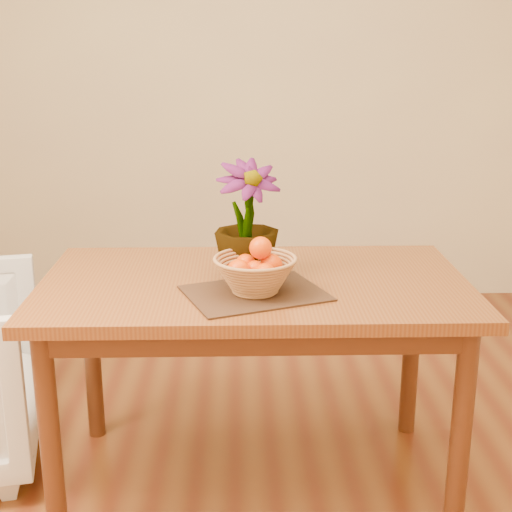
{
  "coord_description": "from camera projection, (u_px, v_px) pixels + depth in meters",
  "views": [
    {
      "loc": [
        -0.05,
        -1.92,
        1.49
      ],
      "look_at": [
        0.0,
        0.19,
        0.86
      ],
      "focal_mm": 50.0,
      "sensor_mm": 36.0,
      "label": 1
    }
  ],
  "objects": [
    {
      "name": "potted_plant",
      "position": [
        247.0,
        220.0,
        2.32
      ],
      "size": [
        0.27,
        0.27,
        0.39
      ],
      "primitive_type": "imported",
      "rotation": [
        0.0,
        0.0,
        0.33
      ],
      "color": "#134313",
      "rests_on": "table"
    },
    {
      "name": "wicker_basket",
      "position": [
        255.0,
        276.0,
        2.19
      ],
      "size": [
        0.26,
        0.26,
        0.11
      ],
      "color": "#A57245",
      "rests_on": "placemat"
    },
    {
      "name": "orange_pile",
      "position": [
        256.0,
        264.0,
        2.18
      ],
      "size": [
        0.17,
        0.17,
        0.13
      ],
      "rotation": [
        0.0,
        0.0,
        -0.1
      ],
      "color": "#E54A03",
      "rests_on": "wicker_basket"
    },
    {
      "name": "placemat",
      "position": [
        255.0,
        293.0,
        2.2
      ],
      "size": [
        0.49,
        0.43,
        0.01
      ],
      "primitive_type": "cube",
      "rotation": [
        0.0,
        0.0,
        0.37
      ],
      "color": "#3C2516",
      "rests_on": "table"
    },
    {
      "name": "wall_back",
      "position": [
        246.0,
        71.0,
        4.04
      ],
      "size": [
        4.0,
        0.02,
        2.7
      ],
      "primitive_type": "cube",
      "color": "beige",
      "rests_on": "floor"
    },
    {
      "name": "table",
      "position": [
        254.0,
        305.0,
        2.37
      ],
      "size": [
        1.4,
        0.8,
        0.75
      ],
      "color": "brown",
      "rests_on": "floor"
    }
  ]
}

